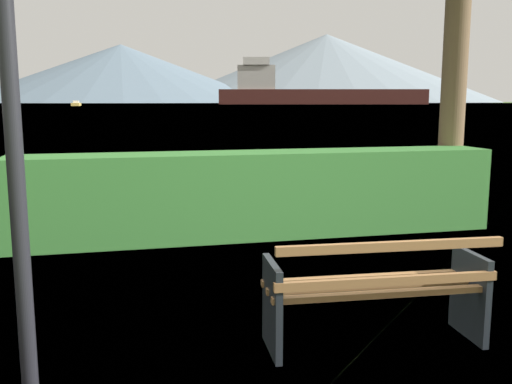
{
  "coord_description": "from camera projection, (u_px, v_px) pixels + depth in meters",
  "views": [
    {
      "loc": [
        -1.8,
        -3.77,
        1.82
      ],
      "look_at": [
        0.0,
        3.84,
        0.56
      ],
      "focal_mm": 39.69,
      "sensor_mm": 36.0,
      "label": 1
    }
  ],
  "objects": [
    {
      "name": "cargo_ship_large",
      "position": [
        306.0,
        91.0,
        280.79
      ],
      "size": [
        102.35,
        40.57,
        22.55
      ],
      "color": "#471E19",
      "rests_on": "water_surface"
    },
    {
      "name": "ground_plane",
      "position": [
        372.0,
        342.0,
        4.32
      ],
      "size": [
        1400.0,
        1400.0,
        0.0
      ],
      "primitive_type": "plane",
      "color": "#4C6B33"
    },
    {
      "name": "hedge_row",
      "position": [
        260.0,
        194.0,
        7.67
      ],
      "size": [
        6.51,
        0.78,
        1.14
      ],
      "primitive_type": "cube",
      "color": "#387A33",
      "rests_on": "ground_plane"
    },
    {
      "name": "fishing_boat_near",
      "position": [
        76.0,
        104.0,
        197.45
      ],
      "size": [
        2.93,
        8.82,
        1.84
      ],
      "color": "gold",
      "rests_on": "water_surface"
    },
    {
      "name": "park_bench",
      "position": [
        376.0,
        291.0,
        4.2
      ],
      "size": [
        1.68,
        0.67,
        0.87
      ],
      "color": "olive",
      "rests_on": "ground_plane"
    },
    {
      "name": "water_surface",
      "position": [
        124.0,
        104.0,
        300.08
      ],
      "size": [
        620.0,
        620.0,
        0.0
      ],
      "primitive_type": "plane",
      "color": "#7A99A8",
      "rests_on": "ground_plane"
    },
    {
      "name": "distant_hills",
      "position": [
        162.0,
        70.0,
        572.07
      ],
      "size": [
        807.25,
        363.8,
        73.18
      ],
      "color": "slate",
      "rests_on": "ground_plane"
    }
  ]
}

